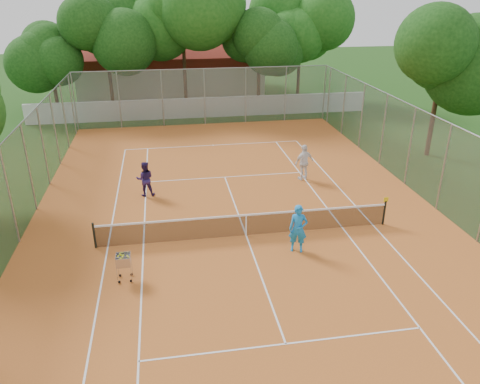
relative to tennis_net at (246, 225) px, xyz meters
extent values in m
plane|color=#17390F|center=(0.00, 0.00, -0.51)|extent=(120.00, 120.00, 0.00)
cube|color=#BE6225|center=(0.00, 0.00, -0.50)|extent=(18.00, 34.00, 0.02)
cube|color=white|center=(0.00, 0.00, -0.49)|extent=(10.98, 23.78, 0.01)
cube|color=black|center=(0.00, 0.00, 0.00)|extent=(11.88, 0.10, 0.98)
cube|color=slate|center=(0.00, 0.00, 1.49)|extent=(18.00, 34.00, 4.00)
cube|color=silver|center=(0.00, 19.00, 0.24)|extent=(26.00, 0.30, 1.50)
cube|color=beige|center=(-2.00, 29.00, 1.69)|extent=(16.40, 9.00, 4.40)
cube|color=#10380E|center=(0.00, 22.00, 4.49)|extent=(29.00, 19.00, 10.00)
imported|color=#187DCD|center=(1.72, -1.49, 0.46)|extent=(0.79, 0.64, 1.90)
imported|color=#2A1B52|center=(-4.08, 4.71, 0.37)|extent=(0.85, 0.67, 1.72)
imported|color=white|center=(4.03, 5.43, 0.46)|extent=(1.20, 0.82, 1.90)
cube|color=#B0B0B7|center=(-4.68, -2.39, 0.04)|extent=(0.60, 0.60, 1.06)
camera|label=1|loc=(-3.00, -16.44, 8.86)|focal=35.00mm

